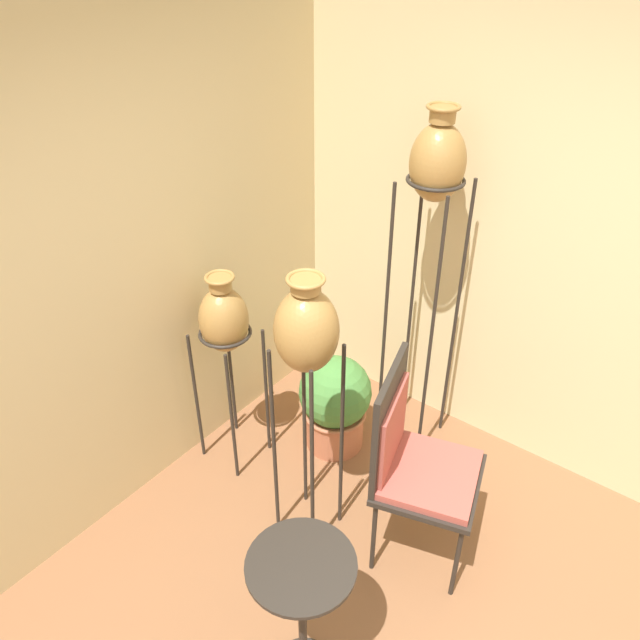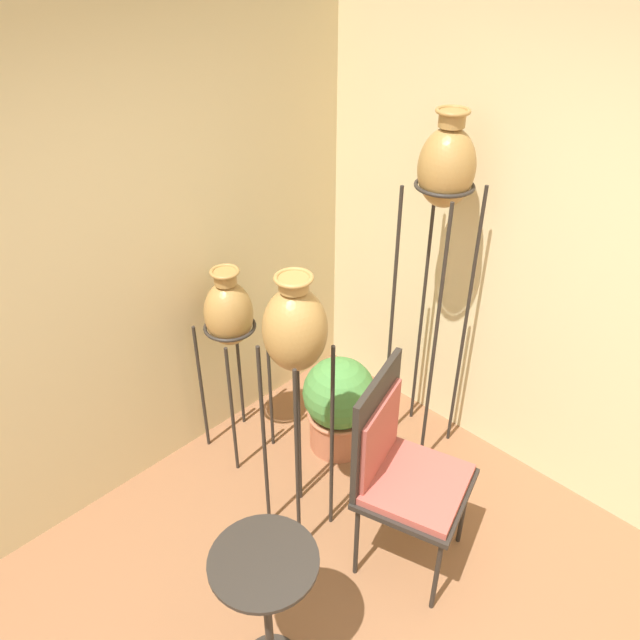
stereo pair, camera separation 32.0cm
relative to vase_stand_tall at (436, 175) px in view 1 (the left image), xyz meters
The scene contains 8 objects.
wall_back 2.01m from the vase_stand_tall, 148.54° to the left, with size 7.94×0.06×2.70m.
wall_right 1.09m from the vase_stand_tall, 71.75° to the right, with size 0.06×7.94×2.70m.
vase_stand_tall is the anchor object (origin of this frame).
vase_stand_medium 1.08m from the vase_stand_tall, behind, with size 0.29×0.29×1.55m.
vase_stand_short 1.35m from the vase_stand_tall, 136.88° to the left, with size 0.31×0.31×1.25m.
chair 1.39m from the vase_stand_tall, 151.34° to the right, with size 0.62×0.61×1.11m.
side_table 2.03m from the vase_stand_tall, 165.61° to the right, with size 0.43×0.43×0.75m.
potted_plant 1.48m from the vase_stand_tall, 139.52° to the left, with size 0.44×0.44×0.63m.
Camera 1 is at (-1.03, -0.39, 2.83)m, focal length 35.00 mm.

